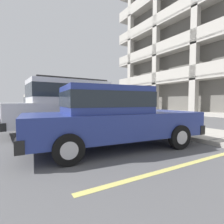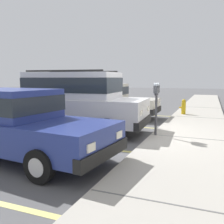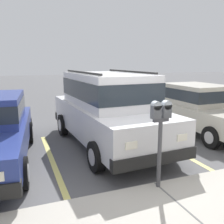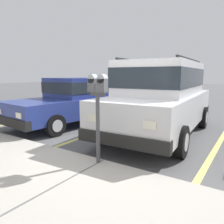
{
  "view_description": "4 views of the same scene",
  "coord_description": "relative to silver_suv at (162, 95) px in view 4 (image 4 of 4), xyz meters",
  "views": [
    {
      "loc": [
        6.73,
        -4.43,
        1.18
      ],
      "look_at": [
        0.2,
        -0.65,
        0.73
      ],
      "focal_mm": 28.0,
      "sensor_mm": 36.0,
      "label": 1
    },
    {
      "loc": [
        7.18,
        1.82,
        1.77
      ],
      "look_at": [
        0.08,
        -1.0,
        0.75
      ],
      "focal_mm": 40.0,
      "sensor_mm": 36.0,
      "label": 2
    },
    {
      "loc": [
        2.24,
        3.83,
        2.28
      ],
      "look_at": [
        0.3,
        -1.15,
        1.2
      ],
      "focal_mm": 40.0,
      "sensor_mm": 36.0,
      "label": 3
    },
    {
      "loc": [
        -2.2,
        3.24,
        1.64
      ],
      "look_at": [
        0.29,
        -0.5,
        0.87
      ],
      "focal_mm": 35.0,
      "sensor_mm": 36.0,
      "label": 4
    }
  ],
  "objects": [
    {
      "name": "parking_meter_near",
      "position": [
        0.07,
        2.76,
        0.17
      ],
      "size": [
        0.35,
        0.12,
        1.53
      ],
      "color": "#47474C",
      "rests_on": "sidewalk"
    },
    {
      "name": "parking_stall_lines",
      "position": [
        1.61,
        1.01,
        -1.08
      ],
      "size": [
        12.54,
        4.8,
        0.01
      ],
      "color": "#DBD16B",
      "rests_on": "ground_plane"
    },
    {
      "name": "dark_hatchback",
      "position": [
        2.95,
        0.2,
        -0.27
      ],
      "size": [
        2.16,
        4.63,
        1.54
      ],
      "rotation": [
        0.0,
        0.0,
        -0.1
      ],
      "color": "navy",
      "rests_on": "ground_plane"
    },
    {
      "name": "sidewalk",
      "position": [
        0.06,
        3.71,
        -1.03
      ],
      "size": [
        40.0,
        2.2,
        0.12
      ],
      "color": "#ADA89E",
      "rests_on": "ground_plane"
    },
    {
      "name": "ground_plane",
      "position": [
        0.06,
        2.41,
        -1.14
      ],
      "size": [
        80.0,
        80.0,
        0.1
      ],
      "color": "#565659"
    },
    {
      "name": "silver_suv",
      "position": [
        0.0,
        0.0,
        0.0
      ],
      "size": [
        2.2,
        4.88,
        2.03
      ],
      "rotation": [
        0.0,
        0.0,
        0.06
      ],
      "color": "silver",
      "rests_on": "ground_plane"
    }
  ]
}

